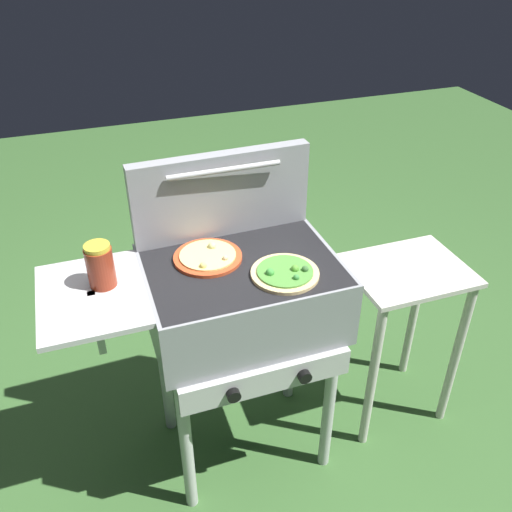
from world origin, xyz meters
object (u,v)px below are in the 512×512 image
pizza_cheese (208,257)px  sauce_jar (100,266)px  pizza_veggie (285,273)px  prep_table (401,311)px  grill (239,300)px

pizza_cheese → sauce_jar: 0.35m
pizza_veggie → sauce_jar: bearing=165.9°
sauce_jar → prep_table: sauce_jar is taller
pizza_veggie → prep_table: (0.55, 0.11, -0.38)m
pizza_cheese → sauce_jar: sauce_jar is taller
pizza_veggie → sauce_jar: 0.57m
pizza_veggie → prep_table: 0.68m
grill → prep_table: (0.67, 0.00, -0.23)m
sauce_jar → pizza_cheese: bearing=5.5°
pizza_cheese → prep_table: (0.76, -0.06, -0.38)m
grill → pizza_veggie: size_ratio=4.39×
pizza_cheese → pizza_veggie: bearing=-39.5°
pizza_veggie → pizza_cheese: size_ratio=0.96×
pizza_cheese → grill: bearing=-40.2°
prep_table → grill: bearing=-179.6°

